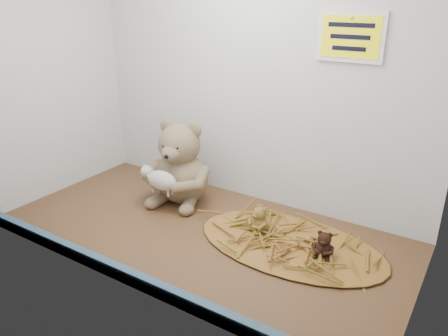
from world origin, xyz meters
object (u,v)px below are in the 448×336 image
Objects in this scene: main_teddy at (181,161)px; mini_teddy_tan at (260,218)px; mini_teddy_brown at (324,243)px; toy_lamb at (162,180)px.

main_teddy is 34.92cm from mini_teddy_tan.
mini_teddy_brown is at bearing -19.71° from main_teddy.
toy_lamb is 1.71× the size of mini_teddy_tan.
mini_teddy_tan is at bearing -20.92° from main_teddy.
toy_lamb is at bearing 175.12° from mini_teddy_brown.
mini_teddy_brown is (53.69, 1.71, -6.04)cm from toy_lamb.
main_teddy is at bearing 164.49° from mini_teddy_brown.
mini_teddy_tan is (33.25, -5.87, -8.91)cm from main_teddy.
main_teddy is 3.85× the size of mini_teddy_brown.
mini_teddy_tan is at bearing 166.48° from mini_teddy_brown.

